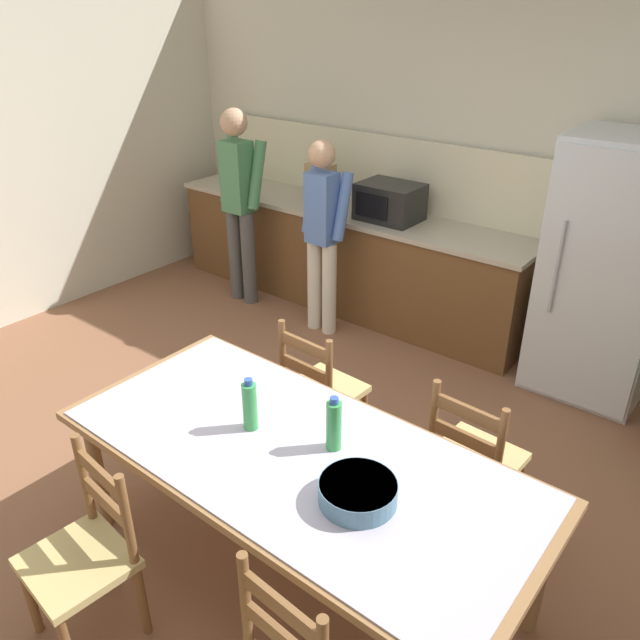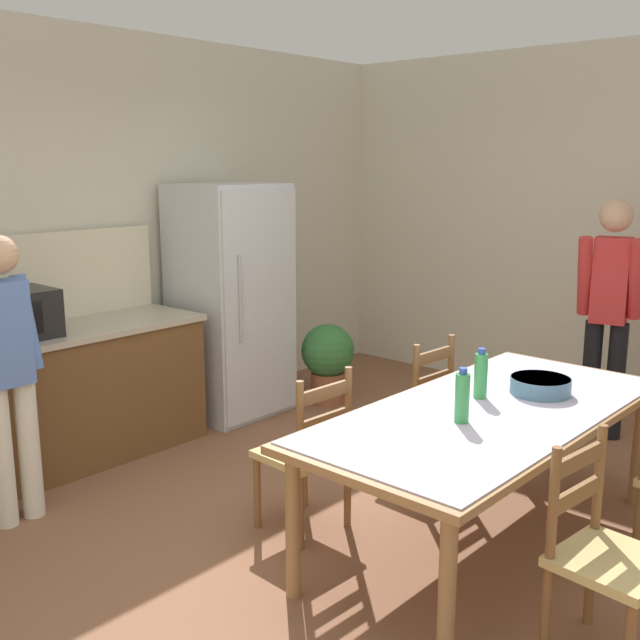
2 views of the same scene
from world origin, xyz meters
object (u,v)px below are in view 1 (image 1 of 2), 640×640
object	(u,v)px
refrigerator	(608,272)
chair_side_far_left	(320,391)
serving_bowl	(358,491)
person_at_counter	(323,229)
dining_table	(296,463)
bottle_near_centre	(250,406)
chair_side_near_left	(85,556)
microwave	(390,202)
paper_bag	(320,184)
bottle_off_centre	(334,425)
chair_side_far_right	(473,460)
person_at_sink	(239,198)

from	to	relation	value
refrigerator	chair_side_far_left	distance (m)	2.13
serving_bowl	person_at_counter	xyz separation A→B (m)	(-1.88, 2.18, 0.10)
dining_table	bottle_near_centre	world-z (taller)	bottle_near_centre
serving_bowl	chair_side_near_left	bearing A→B (deg)	-141.47
dining_table	person_at_counter	size ratio (longest dim) A/B	1.40
microwave	chair_side_far_left	size ratio (longest dim) A/B	0.55
chair_side_near_left	person_at_counter	size ratio (longest dim) A/B	0.57
paper_bag	person_at_counter	size ratio (longest dim) A/B	0.22
dining_table	bottle_off_centre	size ratio (longest dim) A/B	8.35
chair_side_near_left	chair_side_far_left	distance (m)	1.61
dining_table	bottle_off_centre	xyz separation A→B (m)	(0.11, 0.13, 0.19)
bottle_near_centre	microwave	bearing A→B (deg)	109.30
chair_side_far_right	person_at_sink	size ratio (longest dim) A/B	0.52
microwave	person_at_counter	xyz separation A→B (m)	(-0.30, -0.52, -0.16)
refrigerator	bottle_near_centre	size ratio (longest dim) A/B	6.71
dining_table	person_at_sink	size ratio (longest dim) A/B	1.29
paper_bag	bottle_off_centre	xyz separation A→B (m)	(2.03, -2.48, -0.22)
person_at_sink	person_at_counter	bearing A→B (deg)	-91.25
refrigerator	bottle_off_centre	xyz separation A→B (m)	(-0.46, -2.47, -0.03)
paper_bag	chair_side_far_right	world-z (taller)	paper_bag
chair_side_far_right	person_at_sink	xyz separation A→B (m)	(-2.95, 1.32, 0.54)
paper_bag	chair_side_far_left	size ratio (longest dim) A/B	0.40
refrigerator	serving_bowl	bearing A→B (deg)	-93.81
serving_bowl	bottle_off_centre	bearing A→B (deg)	143.39
dining_table	chair_side_far_left	bearing A→B (deg)	121.70
chair_side_far_left	chair_side_far_right	bearing A→B (deg)	-177.66
bottle_off_centre	chair_side_far_left	xyz separation A→B (m)	(-0.61, 0.68, -0.43)
chair_side_near_left	microwave	bearing A→B (deg)	107.46
serving_bowl	chair_side_far_left	world-z (taller)	chair_side_far_left
paper_bag	bottle_near_centre	xyz separation A→B (m)	(1.63, -2.60, -0.22)
person_at_sink	chair_side_far_right	bearing A→B (deg)	-114.06
chair_side_near_left	person_at_sink	world-z (taller)	person_at_sink
bottle_near_centre	person_at_sink	xyz separation A→B (m)	(-2.16, 2.11, 0.11)
refrigerator	chair_side_near_left	world-z (taller)	refrigerator
chair_side_far_right	dining_table	bearing A→B (deg)	60.37
bottle_near_centre	chair_side_far_left	size ratio (longest dim) A/B	0.30
dining_table	chair_side_near_left	size ratio (longest dim) A/B	2.48
serving_bowl	chair_side_far_left	distance (m)	1.31
chair_side_far_right	chair_side_far_left	xyz separation A→B (m)	(-1.01, 0.01, 0.00)
refrigerator	chair_side_far_right	distance (m)	1.86
serving_bowl	dining_table	bearing A→B (deg)	168.41
chair_side_near_left	dining_table	bearing A→B (deg)	63.56
serving_bowl	chair_side_near_left	distance (m)	1.21
bottle_off_centre	paper_bag	bearing A→B (deg)	129.28
refrigerator	dining_table	distance (m)	2.67
chair_side_far_left	dining_table	bearing A→B (deg)	124.60
microwave	person_at_counter	size ratio (longest dim) A/B	0.31
microwave	paper_bag	distance (m)	0.72
serving_bowl	chair_side_far_right	world-z (taller)	chair_side_far_right
dining_table	person_at_sink	distance (m)	3.24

